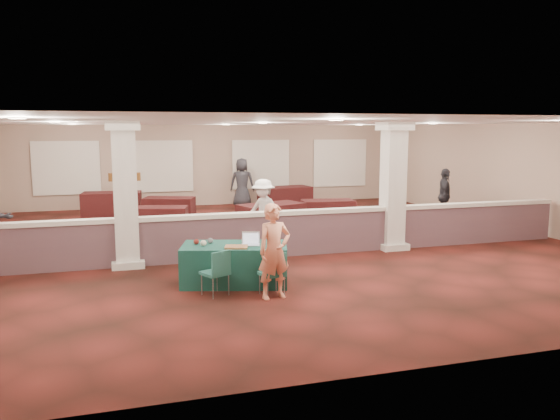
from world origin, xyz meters
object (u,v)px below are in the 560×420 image
object	(u,v)px
far_table_back_center	(169,207)
attendee_d	(242,183)
far_table_front_left	(159,218)
conf_chair_side	(217,269)
far_table_back_right	(285,197)
attendee_c	(444,196)
conf_chair_main	(274,270)
woman	(274,251)
far_table_front_center	(271,217)
near_table	(235,264)
far_table_back_left	(112,204)
attendee_b	(263,211)
far_table_front_right	(328,210)

from	to	relation	value
far_table_back_center	attendee_d	distance (m)	3.52
far_table_front_left	conf_chair_side	bearing A→B (deg)	-85.76
far_table_back_right	attendee_c	world-z (taller)	attendee_c
conf_chair_main	woman	size ratio (longest dim) A/B	0.48
far_table_front_center	far_table_back_center	bearing A→B (deg)	129.55
near_table	conf_chair_side	xyz separation A→B (m)	(-0.46, -0.71, 0.11)
far_table_front_left	far_table_front_center	world-z (taller)	far_table_front_center
near_table	woman	size ratio (longest dim) A/B	1.18
far_table_back_right	conf_chair_side	bearing A→B (deg)	-113.03
far_table_back_right	far_table_back_left	bearing A→B (deg)	-178.78
conf_chair_main	far_table_back_left	xyz separation A→B (m)	(-2.92, 10.89, -0.08)
far_table_front_left	far_table_back_center	xyz separation A→B (m)	(0.50, 2.25, 0.00)
conf_chair_side	far_table_back_right	bearing A→B (deg)	40.26
conf_chair_main	attendee_b	world-z (taller)	attendee_b
attendee_d	far_table_back_center	bearing A→B (deg)	45.31
conf_chair_side	attendee_b	bearing A→B (deg)	38.92
woman	attendee_d	size ratio (longest dim) A/B	0.90
far_table_front_center	attendee_c	xyz separation A→B (m)	(5.75, -0.37, 0.49)
far_table_front_center	far_table_front_right	distance (m)	2.51
conf_chair_main	far_table_front_right	world-z (taller)	conf_chair_main
conf_chair_main	conf_chair_side	bearing A→B (deg)	152.00
conf_chair_main	far_table_back_right	size ratio (longest dim) A/B	0.42
conf_chair_main	far_table_front_left	size ratio (longest dim) A/B	0.49
far_table_back_left	attendee_d	distance (m)	4.97
attendee_c	attendee_b	bearing A→B (deg)	132.52
near_table	far_table_back_right	bearing A→B (deg)	83.16
far_table_front_right	attendee_c	world-z (taller)	attendee_c
far_table_back_right	attendee_d	bearing A→B (deg)	162.08
conf_chair_side	attendee_d	size ratio (longest dim) A/B	0.44
conf_chair_side	far_table_front_right	world-z (taller)	conf_chair_side
conf_chair_main	far_table_back_right	world-z (taller)	conf_chair_main
far_table_front_left	woman	bearing A→B (deg)	-78.88
near_table	attendee_d	distance (m)	10.83
far_table_front_right	far_table_front_center	bearing A→B (deg)	-154.32
conf_chair_main	far_table_back_left	size ratio (longest dim) A/B	0.41
far_table_front_left	far_table_front_right	bearing A→B (deg)	0.00
far_table_back_right	attendee_b	world-z (taller)	attendee_b
conf_chair_main	far_table_back_left	world-z (taller)	conf_chair_main
far_table_back_right	attendee_d	size ratio (longest dim) A/B	1.03
attendee_c	conf_chair_main	bearing A→B (deg)	160.66
far_table_front_center	far_table_front_left	bearing A→B (deg)	161.49
near_table	far_table_front_right	xyz separation A→B (m)	(4.52, 6.52, -0.04)
woman	far_table_back_left	size ratio (longest dim) A/B	0.86
far_table_back_center	far_table_back_right	world-z (taller)	far_table_back_right
woman	attendee_d	bearing A→B (deg)	69.04
far_table_back_left	attendee_b	bearing A→B (deg)	-56.50
far_table_back_right	attendee_b	size ratio (longest dim) A/B	1.16
far_table_front_center	conf_chair_side	bearing A→B (deg)	-113.86
far_table_back_center	far_table_back_left	bearing A→B (deg)	150.16
attendee_b	far_table_back_center	bearing A→B (deg)	164.17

